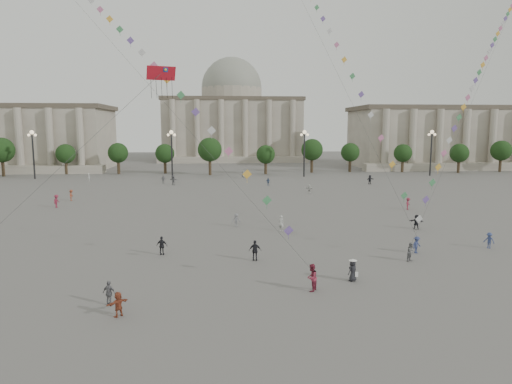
{
  "coord_description": "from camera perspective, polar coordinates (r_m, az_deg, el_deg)",
  "views": [
    {
      "loc": [
        -4.06,
        -33.3,
        11.23
      ],
      "look_at": [
        -0.56,
        12.0,
        4.79
      ],
      "focal_mm": 32.0,
      "sensor_mm": 36.0,
      "label": 1
    }
  ],
  "objects": [
    {
      "name": "hat_person",
      "position": [
        34.74,
        12.0,
        -9.5
      ],
      "size": [
        0.94,
        0.86,
        1.69
      ],
      "color": "black",
      "rests_on": "ground"
    },
    {
      "name": "tourist_4",
      "position": [
        38.96,
        -0.11,
        -7.33
      ],
      "size": [
        1.09,
        0.56,
        1.78
      ],
      "primitive_type": "imported",
      "rotation": [
        0.0,
        0.0,
        3.02
      ],
      "color": "black",
      "rests_on": "ground"
    },
    {
      "name": "person_crowd_12",
      "position": [
        91.37,
        -10.29,
        1.48
      ],
      "size": [
        1.82,
        1.35,
        1.91
      ],
      "primitive_type": "imported",
      "rotation": [
        0.0,
        0.0,
        2.63
      ],
      "color": "slate",
      "rests_on": "ground"
    },
    {
      "name": "lamp_post_mid_west",
      "position": [
        103.95,
        -10.51,
        5.79
      ],
      "size": [
        2.0,
        0.9,
        10.65
      ],
      "color": "#262628",
      "rests_on": "ground"
    },
    {
      "name": "kite_flyer_0",
      "position": [
        32.24,
        6.98,
        -10.57
      ],
      "size": [
        1.11,
        1.18,
        1.92
      ],
      "primitive_type": "imported",
      "rotation": [
        0.0,
        0.0,
        4.17
      ],
      "color": "maroon",
      "rests_on": "ground"
    },
    {
      "name": "person_crowd_17",
      "position": [
        75.97,
        -22.09,
        -0.37
      ],
      "size": [
        0.65,
        1.12,
        1.73
      ],
      "primitive_type": "imported",
      "rotation": [
        0.0,
        0.0,
        1.57
      ],
      "color": "#964228",
      "rests_on": "ground"
    },
    {
      "name": "tourist_2",
      "position": [
        29.24,
        -16.83,
        -13.27
      ],
      "size": [
        1.36,
        1.28,
        1.52
      ],
      "primitive_type": "imported",
      "rotation": [
        0.0,
        0.0,
        3.87
      ],
      "color": "brown",
      "rests_on": "ground"
    },
    {
      "name": "person_crowd_9",
      "position": [
        93.81,
        14.05,
        1.52
      ],
      "size": [
        1.8,
        1.24,
        1.87
      ],
      "primitive_type": "imported",
      "rotation": [
        0.0,
        0.0,
        0.44
      ],
      "color": "black",
      "rests_on": "ground"
    },
    {
      "name": "person_crowd_10",
      "position": [
        102.73,
        -20.15,
        1.78
      ],
      "size": [
        0.67,
        0.75,
        1.72
      ],
      "primitive_type": "imported",
      "rotation": [
        0.0,
        0.0,
        2.08
      ],
      "color": "silver",
      "rests_on": "ground"
    },
    {
      "name": "hall_east",
      "position": [
        149.79,
        27.61,
        6.08
      ],
      "size": [
        84.0,
        26.22,
        17.2
      ],
      "color": "gray",
      "rests_on": "ground"
    },
    {
      "name": "hall_central",
      "position": [
        162.6,
        -3.02,
        9.11
      ],
      "size": [
        48.3,
        34.3,
        35.5
      ],
      "color": "gray",
      "rests_on": "ground"
    },
    {
      "name": "kite_train_west",
      "position": [
        58.16,
        -19.35,
        20.51
      ],
      "size": [
        38.16,
        47.03,
        74.42
      ],
      "color": "#3F3F3F",
      "rests_on": "ground"
    },
    {
      "name": "person_crowd_3",
      "position": [
        53.86,
        19.42,
        -3.54
      ],
      "size": [
        1.6,
        0.95,
        1.65
      ],
      "primitive_type": "imported",
      "rotation": [
        0.0,
        0.0,
        2.82
      ],
      "color": "black",
      "rests_on": "ground"
    },
    {
      "name": "person_crowd_8",
      "position": [
        66.2,
        18.48,
        -1.4
      ],
      "size": [
        1.15,
        1.21,
        1.65
      ],
      "primitive_type": "imported",
      "rotation": [
        0.0,
        0.0,
        0.89
      ],
      "color": "maroon",
      "rests_on": "ground"
    },
    {
      "name": "person_crowd_13",
      "position": [
        49.93,
        3.16,
        -3.92
      ],
      "size": [
        0.76,
        0.71,
        1.75
      ],
      "primitive_type": "imported",
      "rotation": [
        0.0,
        0.0,
        2.52
      ],
      "color": "#B8B9B4",
      "rests_on": "ground"
    },
    {
      "name": "person_crowd_2",
      "position": [
        70.29,
        -23.66,
        -1.05
      ],
      "size": [
        0.91,
        1.31,
        1.85
      ],
      "primitive_type": "imported",
      "rotation": [
        0.0,
        0.0,
        1.37
      ],
      "color": "maroon",
      "rests_on": "ground"
    },
    {
      "name": "person_crowd_4",
      "position": [
        101.9,
        -1.67,
        2.21
      ],
      "size": [
        1.43,
        1.45,
        1.67
      ],
      "primitive_type": "imported",
      "rotation": [
        0.0,
        0.0,
        3.94
      ],
      "color": "silver",
      "rests_on": "ground"
    },
    {
      "name": "lamp_post_mid_east",
      "position": [
        105.11,
        6.07,
        5.91
      ],
      "size": [
        2.0,
        0.9,
        10.65
      ],
      "color": "#262628",
      "rests_on": "ground"
    },
    {
      "name": "dragon_kite",
      "position": [
        36.73,
        -12.02,
        13.06
      ],
      "size": [
        7.64,
        4.97,
        20.85
      ],
      "color": "#AE1220",
      "rests_on": "ground"
    },
    {
      "name": "tree_row",
      "position": [
        111.53,
        -2.33,
        5.06
      ],
      "size": [
        137.12,
        5.12,
        8.0
      ],
      "color": "#332619",
      "rests_on": "ground"
    },
    {
      "name": "kite_flyer_2",
      "position": [
        41.02,
        18.81,
        -7.11
      ],
      "size": [
        0.99,
        0.95,
        1.6
      ],
      "primitive_type": "imported",
      "rotation": [
        0.0,
        0.0,
        0.62
      ],
      "color": "slate",
      "rests_on": "ground"
    },
    {
      "name": "lamp_post_far_east",
      "position": [
        114.42,
        21.08,
        5.59
      ],
      "size": [
        2.0,
        0.9,
        10.65
      ],
      "color": "#262628",
      "rests_on": "ground"
    },
    {
      "name": "person_crowd_6",
      "position": [
        52.19,
        -2.49,
        -3.52
      ],
      "size": [
        1.01,
        0.62,
        1.52
      ],
      "primitive_type": "imported",
      "rotation": [
        0.0,
        0.0,
        0.06
      ],
      "color": "slate",
      "rests_on": "ground"
    },
    {
      "name": "person_crowd_14",
      "position": [
        48.15,
        27.13,
        -5.41
      ],
      "size": [
        1.05,
        1.11,
        1.51
      ],
      "primitive_type": "imported",
      "rotation": [
        0.0,
        0.0,
        5.4
      ],
      "color": "navy",
      "rests_on": "ground"
    },
    {
      "name": "ground",
      "position": [
        35.38,
        2.44,
        -10.45
      ],
      "size": [
        360.0,
        360.0,
        0.0
      ],
      "primitive_type": "plane",
      "color": "#585653",
      "rests_on": "ground"
    },
    {
      "name": "tourist_1",
      "position": [
        41.54,
        -11.68,
        -6.59
      ],
      "size": [
        1.04,
        0.58,
        1.68
      ],
      "primitive_type": "imported",
      "rotation": [
        0.0,
        0.0,
        2.96
      ],
      "color": "black",
      "rests_on": "ground"
    },
    {
      "name": "kite_train_east",
      "position": [
        64.6,
        26.45,
        13.59
      ],
      "size": [
        31.23,
        35.91,
        57.41
      ],
      "color": "#3F3F3F",
      "rests_on": "ground"
    },
    {
      "name": "tourist_3",
      "position": [
        31.11,
        -17.87,
        -11.93
      ],
      "size": [
        1.01,
        0.72,
        1.6
      ],
      "primitive_type": "imported",
      "rotation": [
        0.0,
        0.0,
        2.74
      ],
      "color": "slate",
      "rests_on": "ground"
    },
    {
      "name": "kite_flyer_1",
      "position": [
        43.75,
        19.45,
        -6.24
      ],
      "size": [
        1.14,
        1.0,
        1.53
      ],
      "primitive_type": "imported",
      "rotation": [
        0.0,
        0.0,
        0.54
      ],
      "color": "navy",
      "rests_on": "ground"
    },
    {
      "name": "lamp_post_far_west",
      "position": [
        111.19,
        -26.14,
        5.25
      ],
      "size": [
        2.0,
        0.9,
        10.65
      ],
      "color": "#262628",
      "rests_on": "ground"
    },
    {
      "name": "person_crowd_16",
      "position": [
        94.0,
        -11.53,
        1.54
      ],
      "size": [
        1.0,
        0.5,
        1.64
      ],
      "primitive_type": "imported",
      "rotation": [
        0.0,
        0.0,
        0.11
      ],
      "color": "slate",
      "rests_on": "ground"
    },
    {
      "name": "person_crowd_0",
      "position": [
        88.52,
        1.52,
        1.28
      ],
      "size": [
        0.92,
        0.41,
        1.54
      ],
      "primitive_type": "imported",
      "rotation": [
        0.0,
        0.0,
        0.04
      ],
      "color": "#354C78",
      "rests_on": "ground"
    },
    {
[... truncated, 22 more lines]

